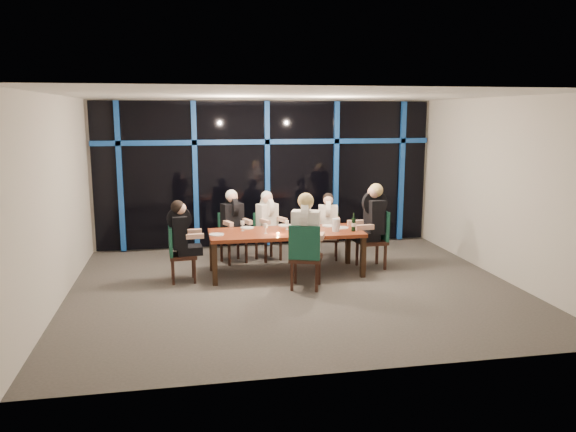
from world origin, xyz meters
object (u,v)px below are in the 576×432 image
(wine_bottle, at_px, (354,224))
(diner_near_mid, at_px, (306,226))
(diner_end_left, at_px, (182,229))
(diner_end_right, at_px, (372,213))
(chair_far_mid, at_px, (266,233))
(chair_far_left, at_px, (232,234))
(chair_near_mid, at_px, (305,253))
(water_pitcher, at_px, (336,225))
(chair_far_right, at_px, (328,233))
(diner_far_mid, at_px, (268,215))
(chair_end_left, at_px, (178,251))
(chair_end_right, at_px, (376,236))
(diner_far_left, at_px, (233,216))
(dining_table, at_px, (286,235))
(diner_far_right, at_px, (328,216))

(wine_bottle, bearing_deg, diner_near_mid, -147.37)
(diner_end_left, distance_m, diner_end_right, 3.32)
(chair_far_mid, bearing_deg, diner_end_right, -51.88)
(diner_end_right, relative_size, wine_bottle, 3.19)
(chair_far_left, bearing_deg, chair_near_mid, -83.29)
(diner_end_left, relative_size, water_pitcher, 4.11)
(diner_near_mid, bearing_deg, chair_near_mid, 90.00)
(chair_far_right, height_order, diner_far_mid, diner_far_mid)
(diner_far_mid, xyz_separation_m, diner_end_left, (-1.59, -1.09, 0.03))
(chair_end_left, relative_size, diner_end_left, 1.03)
(chair_far_left, relative_size, chair_end_right, 0.89)
(diner_far_left, height_order, diner_end_right, diner_end_right)
(diner_far_left, distance_m, diner_far_mid, 0.66)
(chair_end_right, relative_size, chair_near_mid, 0.99)
(dining_table, xyz_separation_m, chair_far_left, (-0.84, 0.99, -0.17))
(diner_far_left, xyz_separation_m, diner_far_mid, (0.66, 0.07, -0.03))
(chair_far_left, relative_size, diner_far_mid, 1.06)
(diner_end_left, bearing_deg, diner_end_right, -89.73)
(diner_end_left, bearing_deg, chair_near_mid, -116.59)
(dining_table, bearing_deg, diner_end_right, 3.66)
(chair_near_mid, xyz_separation_m, diner_far_left, (-0.95, 1.83, 0.30))
(chair_far_mid, bearing_deg, diner_far_right, -33.89)
(chair_far_mid, xyz_separation_m, diner_end_left, (-1.56, -1.16, 0.38))
(chair_far_left, relative_size, water_pitcher, 4.22)
(diner_far_left, xyz_separation_m, water_pitcher, (1.65, -1.08, -0.02))
(diner_end_left, bearing_deg, chair_end_right, -89.76)
(dining_table, relative_size, chair_end_right, 2.51)
(diner_far_mid, distance_m, wine_bottle, 1.76)
(chair_far_mid, height_order, water_pitcher, water_pitcher)
(chair_far_right, bearing_deg, diner_end_left, -146.41)
(chair_far_mid, bearing_deg, chair_end_left, -168.01)
(diner_far_left, bearing_deg, diner_end_left, -152.57)
(chair_far_left, relative_size, chair_far_right, 1.08)
(diner_near_mid, xyz_separation_m, wine_bottle, (0.97, 0.62, -0.12))
(chair_end_right, xyz_separation_m, diner_far_mid, (-1.82, 0.88, 0.28))
(dining_table, xyz_separation_m, chair_far_right, (0.98, 0.91, -0.20))
(chair_end_left, relative_size, diner_end_right, 0.91)
(chair_end_left, xyz_separation_m, water_pitcher, (2.65, -0.05, 0.34))
(chair_near_mid, relative_size, diner_end_left, 1.16)
(diner_end_left, relative_size, wine_bottle, 2.84)
(wine_bottle, bearing_deg, diner_end_right, 35.73)
(dining_table, xyz_separation_m, chair_near_mid, (0.14, -0.92, -0.10))
(chair_far_right, height_order, diner_end_right, diner_end_right)
(diner_far_left, height_order, diner_far_right, diner_far_left)
(dining_table, bearing_deg, diner_near_mid, -78.70)
(chair_near_mid, xyz_separation_m, diner_far_right, (0.83, 1.76, 0.24))
(diner_far_right, distance_m, diner_end_right, 0.97)
(diner_far_right, relative_size, diner_end_left, 0.93)
(chair_far_right, relative_size, diner_near_mid, 0.84)
(dining_table, xyz_separation_m, chair_end_right, (1.66, 0.10, -0.10))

